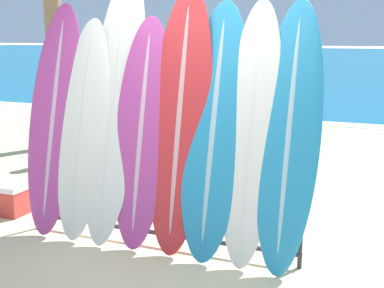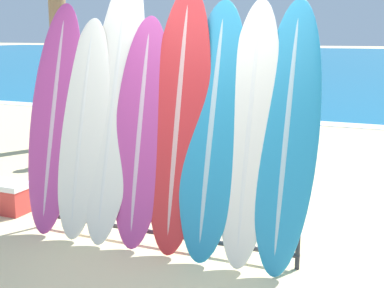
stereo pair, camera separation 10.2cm
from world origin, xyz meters
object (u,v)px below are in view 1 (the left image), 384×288
at_px(surfboard_slot_2, 115,105).
at_px(person_far_left, 156,107).
at_px(surfboard_slot_4, 180,120).
at_px(cooler_box, 6,198).
at_px(surfboard_slot_3, 142,133).
at_px(surfboard_slot_6, 251,133).
at_px(surfboard_rack, 160,200).
at_px(person_mid_beach, 164,90).
at_px(surfboard_slot_0, 54,118).
at_px(person_near_water, 98,101).
at_px(surfboard_slot_1, 83,129).
at_px(surfboard_slot_7, 289,136).
at_px(surfboard_slot_5, 214,130).

relative_size(surfboard_slot_2, person_far_left, 1.59).
height_order(surfboard_slot_4, cooler_box, surfboard_slot_4).
xyz_separation_m(surfboard_slot_3, surfboard_slot_6, (1.05, 0.02, 0.07)).
bearing_deg(surfboard_rack, person_mid_beach, 114.82).
relative_size(surfboard_slot_0, person_near_water, 1.34).
bearing_deg(surfboard_slot_0, surfboard_slot_1, -4.05).
distance_m(surfboard_slot_7, cooler_box, 3.33).
xyz_separation_m(person_near_water, cooler_box, (0.47, -2.72, -0.75)).
xyz_separation_m(surfboard_slot_7, person_near_water, (-3.66, 2.85, -0.21)).
distance_m(surfboard_slot_4, surfboard_slot_5, 0.34).
bearing_deg(surfboard_slot_4, surfboard_slot_1, -178.27).
relative_size(surfboard_slot_5, surfboard_slot_7, 1.00).
height_order(person_mid_beach, cooler_box, person_mid_beach).
height_order(person_near_water, person_mid_beach, person_near_water).
bearing_deg(surfboard_slot_5, surfboard_slot_0, -179.99).
bearing_deg(surfboard_rack, surfboard_slot_4, 18.08).
distance_m(surfboard_slot_1, person_near_water, 3.31).
xyz_separation_m(surfboard_slot_2, surfboard_slot_6, (1.38, -0.06, -0.16)).
relative_size(person_near_water, person_far_left, 1.04).
relative_size(surfboard_rack, cooler_box, 5.26).
distance_m(surfboard_slot_4, surfboard_slot_6, 0.68).
bearing_deg(surfboard_slot_2, surfboard_slot_7, -1.92).
height_order(surfboard_slot_0, person_mid_beach, surfboard_slot_0).
height_order(surfboard_rack, surfboard_slot_3, surfboard_slot_3).
relative_size(surfboard_slot_0, surfboard_slot_2, 0.88).
distance_m(surfboard_slot_6, person_mid_beach, 5.65).
bearing_deg(surfboard_slot_4, person_mid_beach, 116.91).
relative_size(surfboard_rack, person_far_left, 1.65).
bearing_deg(surfboard_slot_6, surfboard_slot_3, -178.68).
distance_m(surfboard_slot_5, surfboard_slot_7, 0.67).
relative_size(surfboard_slot_6, person_mid_beach, 1.35).
height_order(surfboard_slot_7, person_far_left, surfboard_slot_7).
xyz_separation_m(surfboard_slot_5, surfboard_slot_7, (0.67, 0.00, -0.00)).
relative_size(person_near_water, person_mid_beach, 1.00).
bearing_deg(surfboard_slot_1, person_mid_beach, 106.22).
relative_size(person_near_water, cooler_box, 3.32).
relative_size(surfboard_slot_0, person_far_left, 1.40).
distance_m(surfboard_slot_6, surfboard_slot_7, 0.33).
relative_size(surfboard_slot_5, cooler_box, 4.46).
bearing_deg(surfboard_slot_3, person_far_left, 113.70).
xyz_separation_m(surfboard_slot_7, cooler_box, (-3.19, 0.13, -0.97)).
height_order(surfboard_slot_3, person_mid_beach, surfboard_slot_3).
distance_m(surfboard_slot_3, cooler_box, 2.03).
bearing_deg(surfboard_rack, surfboard_slot_3, 170.36).
distance_m(surfboard_slot_5, person_near_water, 4.13).
xyz_separation_m(surfboard_slot_2, surfboard_slot_5, (1.04, -0.06, -0.16)).
bearing_deg(surfboard_slot_5, person_near_water, 136.35).
distance_m(surfboard_rack, surfboard_slot_5, 0.87).
relative_size(surfboard_slot_0, surfboard_slot_1, 1.07).
height_order(person_far_left, cooler_box, person_far_left).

